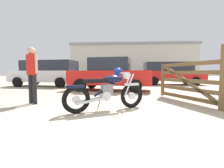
{
  "coord_description": "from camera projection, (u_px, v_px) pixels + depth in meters",
  "views": [
    {
      "loc": [
        0.24,
        -3.49,
        0.92
      ],
      "look_at": [
        -0.18,
        1.54,
        0.56
      ],
      "focal_mm": 25.06,
      "sensor_mm": 36.0,
      "label": 1
    }
  ],
  "objects": [
    {
      "name": "ground_plane",
      "position": [
        114.0,
        113.0,
        3.55
      ],
      "size": [
        80.0,
        80.0,
        0.0
      ],
      "primitive_type": "plane",
      "color": "tan"
    },
    {
      "name": "vintage_motorcycle",
      "position": [
        108.0,
        90.0,
        3.83
      ],
      "size": [
        1.88,
        1.16,
        1.07
      ],
      "rotation": [
        0.0,
        0.0,
        0.5
      ],
      "color": "black",
      "rests_on": "ground_plane"
    },
    {
      "name": "timber_gate",
      "position": [
        194.0,
        80.0,
        4.6
      ],
      "size": [
        1.12,
        2.39,
        1.6
      ],
      "rotation": [
        0.0,
        0.0,
        1.98
      ],
      "color": "brown",
      "rests_on": "ground_plane"
    },
    {
      "name": "bystander",
      "position": [
        32.0,
        69.0,
        4.56
      ],
      "size": [
        0.43,
        0.3,
        1.66
      ],
      "rotation": [
        0.0,
        0.0,
        1.18
      ],
      "color": "black",
      "rests_on": "ground_plane"
    },
    {
      "name": "dark_sedan_left",
      "position": [
        170.0,
        73.0,
        12.25
      ],
      "size": [
        4.74,
        2.05,
        1.74
      ],
      "rotation": [
        0.0,
        0.0,
        0.02
      ],
      "color": "black",
      "rests_on": "ground_plane"
    },
    {
      "name": "white_estate_far",
      "position": [
        48.0,
        73.0,
        10.72
      ],
      "size": [
        4.84,
        2.3,
        1.74
      ],
      "rotation": [
        0.0,
        0.0,
        3.05
      ],
      "color": "black",
      "rests_on": "ground_plane"
    },
    {
      "name": "blue_hatchback_right",
      "position": [
        111.0,
        74.0,
        8.2
      ],
      "size": [
        4.39,
        2.34,
        1.67
      ],
      "rotation": [
        0.0,
        0.0,
        3.01
      ],
      "color": "black",
      "rests_on": "ground_plane"
    },
    {
      "name": "silver_sedan_mid",
      "position": [
        44.0,
        74.0,
        17.5
      ],
      "size": [
        4.45,
        2.53,
        1.67
      ],
      "rotation": [
        0.0,
        0.0,
        -0.2
      ],
      "color": "black",
      "rests_on": "ground_plane"
    },
    {
      "name": "pale_sedan_back",
      "position": [
        113.0,
        73.0,
        17.63
      ],
      "size": [
        4.88,
        2.39,
        1.74
      ],
      "rotation": [
        0.0,
        0.0,
        0.12
      ],
      "color": "black",
      "rests_on": "ground_plane"
    },
    {
      "name": "industrial_building",
      "position": [
        132.0,
        62.0,
        34.97
      ],
      "size": [
        24.29,
        13.08,
        6.59
      ],
      "rotation": [
        0.0,
        0.0,
        0.02
      ],
      "color": "beige",
      "rests_on": "ground_plane"
    }
  ]
}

